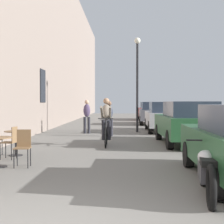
{
  "coord_description": "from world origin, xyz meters",
  "views": [
    {
      "loc": [
        0.94,
        -3.65,
        1.56
      ],
      "look_at": [
        0.39,
        14.24,
        1.04
      ],
      "focal_mm": 54.96,
      "sensor_mm": 36.0,
      "label": 1
    }
  ],
  "objects_px": {
    "cafe_chair_mid_toward_wall": "(23,145)",
    "cyclist_on_bicycle": "(106,123)",
    "pedestrian_near": "(109,117)",
    "parked_car_fifth": "(149,111)",
    "street_lamp": "(137,72)",
    "pedestrian_mid": "(87,114)",
    "parked_car_fourth": "(153,113)",
    "cafe_chair_far_toward_street": "(11,140)",
    "parked_motorcycle": "(207,171)",
    "parked_car_third": "(164,116)",
    "parked_car_second": "(187,122)",
    "cafe_table_far": "(16,138)"
  },
  "relations": [
    {
      "from": "parked_car_third",
      "to": "parked_car_fifth",
      "type": "bearing_deg",
      "value": 89.34
    },
    {
      "from": "cafe_table_far",
      "to": "cafe_chair_far_toward_street",
      "type": "bearing_deg",
      "value": -83.33
    },
    {
      "from": "pedestrian_mid",
      "to": "parked_car_third",
      "type": "distance_m",
      "value": 4.14
    },
    {
      "from": "pedestrian_near",
      "to": "parked_car_fifth",
      "type": "relative_size",
      "value": 0.36
    },
    {
      "from": "cafe_chair_far_toward_street",
      "to": "parked_car_fifth",
      "type": "xyz_separation_m",
      "value": [
        5.39,
        21.11,
        0.3
      ]
    },
    {
      "from": "parked_car_fifth",
      "to": "parked_car_third",
      "type": "bearing_deg",
      "value": -90.66
    },
    {
      "from": "parked_car_second",
      "to": "parked_car_third",
      "type": "xyz_separation_m",
      "value": [
        -0.16,
        5.42,
        -0.01
      ]
    },
    {
      "from": "cafe_chair_far_toward_street",
      "to": "pedestrian_near",
      "type": "distance_m",
      "value": 6.83
    },
    {
      "from": "cafe_chair_far_toward_street",
      "to": "parked_car_fourth",
      "type": "xyz_separation_m",
      "value": [
        5.18,
        15.01,
        0.3
      ]
    },
    {
      "from": "parked_car_third",
      "to": "cafe_chair_far_toward_street",
      "type": "bearing_deg",
      "value": -120.6
    },
    {
      "from": "cafe_chair_mid_toward_wall",
      "to": "parked_car_second",
      "type": "bearing_deg",
      "value": 43.29
    },
    {
      "from": "parked_car_second",
      "to": "pedestrian_mid",
      "type": "bearing_deg",
      "value": 133.67
    },
    {
      "from": "parked_car_third",
      "to": "parked_car_fourth",
      "type": "height_order",
      "value": "parked_car_fourth"
    },
    {
      "from": "cafe_chair_mid_toward_wall",
      "to": "street_lamp",
      "type": "xyz_separation_m",
      "value": [
        3.18,
        9.67,
        2.59
      ]
    },
    {
      "from": "parked_car_second",
      "to": "parked_motorcycle",
      "type": "distance_m",
      "value": 7.02
    },
    {
      "from": "cafe_table_far",
      "to": "cafe_chair_far_toward_street",
      "type": "height_order",
      "value": "cafe_chair_far_toward_street"
    },
    {
      "from": "cafe_chair_mid_toward_wall",
      "to": "parked_car_second",
      "type": "relative_size",
      "value": 0.2
    },
    {
      "from": "cyclist_on_bicycle",
      "to": "street_lamp",
      "type": "distance_m",
      "value": 6.19
    },
    {
      "from": "cafe_table_far",
      "to": "pedestrian_near",
      "type": "height_order",
      "value": "pedestrian_near"
    },
    {
      "from": "parked_car_third",
      "to": "pedestrian_near",
      "type": "bearing_deg",
      "value": -138.27
    },
    {
      "from": "street_lamp",
      "to": "parked_car_fourth",
      "type": "distance_m",
      "value": 6.92
    },
    {
      "from": "cafe_table_far",
      "to": "parked_car_fourth",
      "type": "distance_m",
      "value": 15.3
    },
    {
      "from": "cafe_chair_far_toward_street",
      "to": "parked_motorcycle",
      "type": "bearing_deg",
      "value": -38.16
    },
    {
      "from": "pedestrian_near",
      "to": "street_lamp",
      "type": "bearing_deg",
      "value": 58.67
    },
    {
      "from": "cafe_chair_mid_toward_wall",
      "to": "pedestrian_mid",
      "type": "relative_size",
      "value": 0.53
    },
    {
      "from": "pedestrian_mid",
      "to": "parked_car_fifth",
      "type": "relative_size",
      "value": 0.38
    },
    {
      "from": "cafe_chair_far_toward_street",
      "to": "parked_car_third",
      "type": "xyz_separation_m",
      "value": [
        5.25,
        8.88,
        0.3
      ]
    },
    {
      "from": "cafe_chair_far_toward_street",
      "to": "parked_motorcycle",
      "type": "xyz_separation_m",
      "value": [
        4.44,
        -3.49,
        -0.11
      ]
    },
    {
      "from": "street_lamp",
      "to": "parked_car_third",
      "type": "relative_size",
      "value": 1.1
    },
    {
      "from": "cafe_chair_far_toward_street",
      "to": "parked_car_second",
      "type": "bearing_deg",
      "value": 32.58
    },
    {
      "from": "cafe_chair_far_toward_street",
      "to": "pedestrian_near",
      "type": "bearing_deg",
      "value": 69.09
    },
    {
      "from": "pedestrian_near",
      "to": "cafe_table_far",
      "type": "bearing_deg",
      "value": -113.67
    },
    {
      "from": "parked_car_second",
      "to": "cafe_chair_far_toward_street",
      "type": "bearing_deg",
      "value": -147.42
    },
    {
      "from": "cyclist_on_bicycle",
      "to": "parked_motorcycle",
      "type": "relative_size",
      "value": 0.82
    },
    {
      "from": "pedestrian_mid",
      "to": "parked_car_fourth",
      "type": "bearing_deg",
      "value": 61.43
    },
    {
      "from": "pedestrian_mid",
      "to": "parked_car_second",
      "type": "xyz_separation_m",
      "value": [
        4.15,
        -4.35,
        -0.12
      ]
    },
    {
      "from": "pedestrian_mid",
      "to": "parked_car_second",
      "type": "height_order",
      "value": "pedestrian_mid"
    },
    {
      "from": "street_lamp",
      "to": "parked_motorcycle",
      "type": "height_order",
      "value": "street_lamp"
    },
    {
      "from": "cafe_chair_mid_toward_wall",
      "to": "cyclist_on_bicycle",
      "type": "height_order",
      "value": "cyclist_on_bicycle"
    },
    {
      "from": "pedestrian_mid",
      "to": "parked_car_second",
      "type": "distance_m",
      "value": 6.01
    },
    {
      "from": "cafe_chair_far_toward_street",
      "to": "parked_car_third",
      "type": "relative_size",
      "value": 0.2
    },
    {
      "from": "pedestrian_near",
      "to": "parked_car_fifth",
      "type": "bearing_deg",
      "value": 78.65
    },
    {
      "from": "cyclist_on_bicycle",
      "to": "parked_car_fourth",
      "type": "relative_size",
      "value": 0.39
    },
    {
      "from": "pedestrian_mid",
      "to": "parked_car_fourth",
      "type": "relative_size",
      "value": 0.37
    },
    {
      "from": "cafe_chair_mid_toward_wall",
      "to": "parked_car_third",
      "type": "relative_size",
      "value": 0.2
    },
    {
      "from": "cafe_chair_mid_toward_wall",
      "to": "parked_car_third",
      "type": "xyz_separation_m",
      "value": [
        4.62,
        9.92,
        0.3
      ]
    },
    {
      "from": "pedestrian_mid",
      "to": "parked_car_fourth",
      "type": "distance_m",
      "value": 8.21
    },
    {
      "from": "cafe_chair_mid_toward_wall",
      "to": "parked_car_second",
      "type": "xyz_separation_m",
      "value": [
        4.78,
        4.5,
        0.3
      ]
    },
    {
      "from": "cafe_chair_mid_toward_wall",
      "to": "parked_car_fourth",
      "type": "relative_size",
      "value": 0.2
    },
    {
      "from": "cyclist_on_bicycle",
      "to": "parked_car_third",
      "type": "xyz_separation_m",
      "value": [
        2.8,
        5.84,
        0.0
      ]
    }
  ]
}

